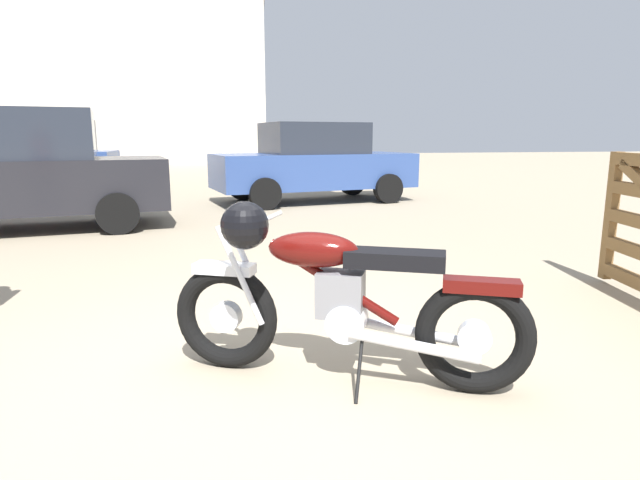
{
  "coord_description": "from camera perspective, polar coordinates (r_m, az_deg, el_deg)",
  "views": [
    {
      "loc": [
        -0.38,
        -2.89,
        1.39
      ],
      "look_at": [
        0.3,
        0.28,
        0.75
      ],
      "focal_mm": 29.53,
      "sensor_mm": 36.0,
      "label": 1
    }
  ],
  "objects": [
    {
      "name": "white_estate_far",
      "position": [
        13.68,
        -29.2,
        7.79
      ],
      "size": [
        3.92,
        1.87,
        1.78
      ],
      "rotation": [
        0.0,
        0.0,
        3.13
      ],
      "color": "black",
      "rests_on": "ground_plane"
    },
    {
      "name": "red_hatchback_near",
      "position": [
        8.95,
        -29.7,
        6.7
      ],
      "size": [
        4.11,
        2.29,
        1.78
      ],
      "rotation": [
        0.0,
        0.0,
        0.16
      ],
      "color": "black",
      "rests_on": "ground_plane"
    },
    {
      "name": "vintage_motorcycle",
      "position": [
        2.98,
        1.5,
        -6.31
      ],
      "size": [
        1.93,
        0.99,
        1.07
      ],
      "rotation": [
        0.0,
        0.0,
        2.7
      ],
      "color": "black",
      "rests_on": "ground_plane"
    },
    {
      "name": "ground_plane",
      "position": [
        3.23,
        -4.25,
        -14.28
      ],
      "size": [
        80.0,
        80.0,
        0.0
      ],
      "primitive_type": "plane",
      "color": "gray"
    },
    {
      "name": "industrial_building",
      "position": [
        35.14,
        -21.4,
        15.92
      ],
      "size": [
        19.28,
        15.57,
        18.93
      ],
      "rotation": [
        0.0,
        0.0,
        -0.09
      ],
      "color": "beige",
      "rests_on": "ground_plane"
    },
    {
      "name": "blue_hatchback_right",
      "position": [
        11.36,
        -0.71,
        8.38
      ],
      "size": [
        4.45,
        2.5,
        1.67
      ],
      "rotation": [
        0.0,
        0.0,
        3.33
      ],
      "color": "black",
      "rests_on": "ground_plane"
    }
  ]
}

